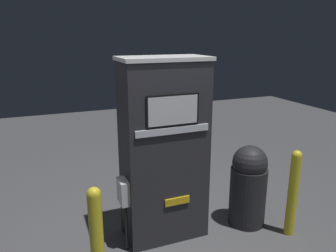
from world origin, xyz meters
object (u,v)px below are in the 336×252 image
gas_pump (164,151)px  trash_bin (248,185)px  safety_bollard (97,239)px  safety_bollard_far (293,192)px

gas_pump → trash_bin: bearing=-10.1°
safety_bollard → trash_bin: safety_bollard is taller
gas_pump → safety_bollard: gas_pump is taller
gas_pump → safety_bollard_far: (1.34, -0.57, -0.48)m
trash_bin → safety_bollard_far: safety_bollard_far is taller
safety_bollard → trash_bin: (1.89, 0.45, -0.03)m
gas_pump → safety_bollard_far: size_ratio=1.98×
gas_pump → trash_bin: gas_pump is taller
gas_pump → trash_bin: size_ratio=2.04×
trash_bin → safety_bollard_far: bearing=-49.9°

